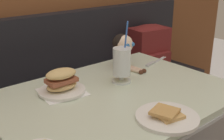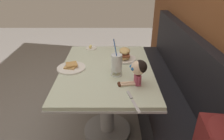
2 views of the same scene
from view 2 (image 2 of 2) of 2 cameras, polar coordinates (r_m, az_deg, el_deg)
ground_plane at (r=2.21m, az=-6.23°, el=-16.96°), size 8.00×8.00×0.00m
wood_panel_wall at (r=1.80m, az=27.95°, el=13.53°), size 4.40×0.08×2.40m
booth_bench at (r=2.06m, az=16.56°, el=-9.88°), size 2.60×0.48×1.00m
diner_table at (r=1.86m, az=-1.52°, el=-4.99°), size 1.11×0.81×0.74m
toast_plate at (r=1.79m, az=-11.56°, el=0.81°), size 0.25×0.25×0.04m
milkshake_glass at (r=1.61m, az=1.33°, el=1.85°), size 0.10×0.10×0.31m
sandwich_plate at (r=1.91m, az=3.61°, el=4.22°), size 0.23×0.23×0.12m
butter_saucer at (r=2.21m, az=-6.10°, el=6.32°), size 0.12×0.12×0.04m
butter_knife at (r=1.38m, az=5.52°, el=-7.92°), size 0.23×0.08×0.01m
seated_doll at (r=1.48m, az=7.52°, el=0.25°), size 0.13×0.22×0.20m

